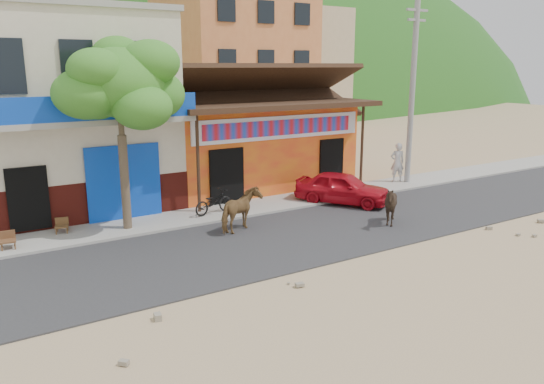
{
  "coord_description": "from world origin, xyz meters",
  "views": [
    {
      "loc": [
        -9.34,
        -10.54,
        5.23
      ],
      "look_at": [
        -0.86,
        3.0,
        1.4
      ],
      "focal_mm": 35.0,
      "sensor_mm": 36.0,
      "label": 1
    }
  ],
  "objects_px": {
    "cow_dark": "(391,205)",
    "cafe_chair_left": "(61,220)",
    "cow_tan": "(241,210)",
    "pedestrian": "(397,162)",
    "red_car": "(342,188)",
    "scooter": "(213,202)",
    "cafe_chair_right": "(7,233)",
    "tree": "(122,135)",
    "utility_pole": "(412,92)"
  },
  "relations": [
    {
      "from": "cow_dark",
      "to": "cafe_chair_left",
      "type": "distance_m",
      "value": 10.58
    },
    {
      "from": "red_car",
      "to": "cafe_chair_right",
      "type": "relative_size",
      "value": 3.96
    },
    {
      "from": "cafe_chair_right",
      "to": "cow_dark",
      "type": "bearing_deg",
      "value": -13.94
    },
    {
      "from": "cow_dark",
      "to": "red_car",
      "type": "relative_size",
      "value": 0.37
    },
    {
      "from": "scooter",
      "to": "red_car",
      "type": "bearing_deg",
      "value": -115.31
    },
    {
      "from": "red_car",
      "to": "pedestrian",
      "type": "distance_m",
      "value": 4.64
    },
    {
      "from": "cow_dark",
      "to": "cafe_chair_right",
      "type": "relative_size",
      "value": 1.47
    },
    {
      "from": "scooter",
      "to": "cafe_chair_left",
      "type": "distance_m",
      "value": 5.03
    },
    {
      "from": "tree",
      "to": "cow_dark",
      "type": "distance_m",
      "value": 8.95
    },
    {
      "from": "tree",
      "to": "cafe_chair_right",
      "type": "bearing_deg",
      "value": -177.57
    },
    {
      "from": "cow_dark",
      "to": "cafe_chair_left",
      "type": "xyz_separation_m",
      "value": [
        -9.51,
        4.63,
        -0.16
      ]
    },
    {
      "from": "cow_dark",
      "to": "red_car",
      "type": "distance_m",
      "value": 3.08
    },
    {
      "from": "red_car",
      "to": "cafe_chair_right",
      "type": "distance_m",
      "value": 11.6
    },
    {
      "from": "cow_dark",
      "to": "red_car",
      "type": "xyz_separation_m",
      "value": [
        0.45,
        3.05,
        -0.06
      ]
    },
    {
      "from": "cafe_chair_left",
      "to": "cafe_chair_right",
      "type": "distance_m",
      "value": 1.76
    },
    {
      "from": "red_car",
      "to": "cafe_chair_right",
      "type": "height_order",
      "value": "red_car"
    },
    {
      "from": "cow_tan",
      "to": "scooter",
      "type": "height_order",
      "value": "cow_tan"
    },
    {
      "from": "red_car",
      "to": "cafe_chair_left",
      "type": "bearing_deg",
      "value": 136.82
    },
    {
      "from": "utility_pole",
      "to": "red_car",
      "type": "xyz_separation_m",
      "value": [
        -4.74,
        -1.2,
        -3.47
      ]
    },
    {
      "from": "cow_dark",
      "to": "tree",
      "type": "bearing_deg",
      "value": -118.79
    },
    {
      "from": "utility_pole",
      "to": "cow_dark",
      "type": "distance_m",
      "value": 7.52
    },
    {
      "from": "cafe_chair_right",
      "to": "cafe_chair_left",
      "type": "bearing_deg",
      "value": 29.95
    },
    {
      "from": "scooter",
      "to": "cafe_chair_right",
      "type": "distance_m",
      "value": 6.61
    },
    {
      "from": "red_car",
      "to": "scooter",
      "type": "bearing_deg",
      "value": 133.69
    },
    {
      "from": "tree",
      "to": "utility_pole",
      "type": "distance_m",
      "value": 12.84
    },
    {
      "from": "cow_tan",
      "to": "scooter",
      "type": "distance_m",
      "value": 2.08
    },
    {
      "from": "tree",
      "to": "cow_tan",
      "type": "xyz_separation_m",
      "value": [
        3.07,
        -2.0,
        -2.4
      ]
    },
    {
      "from": "cafe_chair_left",
      "to": "cafe_chair_right",
      "type": "relative_size",
      "value": 0.94
    },
    {
      "from": "tree",
      "to": "scooter",
      "type": "xyz_separation_m",
      "value": [
        3.1,
        0.07,
        -2.58
      ]
    },
    {
      "from": "cow_tan",
      "to": "cow_dark",
      "type": "distance_m",
      "value": 4.98
    },
    {
      "from": "tree",
      "to": "cafe_chair_left",
      "type": "xyz_separation_m",
      "value": [
        -1.9,
        0.59,
        -2.57
      ]
    },
    {
      "from": "red_car",
      "to": "scooter",
      "type": "height_order",
      "value": "red_car"
    },
    {
      "from": "cow_dark",
      "to": "pedestrian",
      "type": "xyz_separation_m",
      "value": [
        4.83,
        4.54,
        0.28
      ]
    },
    {
      "from": "utility_pole",
      "to": "cow_tan",
      "type": "bearing_deg",
      "value": -167.24
    },
    {
      "from": "cow_tan",
      "to": "red_car",
      "type": "height_order",
      "value": "cow_tan"
    },
    {
      "from": "cow_dark",
      "to": "cafe_chair_right",
      "type": "distance_m",
      "value": 11.78
    },
    {
      "from": "utility_pole",
      "to": "cow_tan",
      "type": "xyz_separation_m",
      "value": [
        -9.73,
        -2.2,
        -3.4
      ]
    },
    {
      "from": "cow_tan",
      "to": "pedestrian",
      "type": "distance_m",
      "value": 9.7
    },
    {
      "from": "utility_pole",
      "to": "pedestrian",
      "type": "distance_m",
      "value": 3.16
    },
    {
      "from": "cafe_chair_left",
      "to": "pedestrian",
      "type": "bearing_deg",
      "value": 14.67
    },
    {
      "from": "utility_pole",
      "to": "cafe_chair_left",
      "type": "height_order",
      "value": "utility_pole"
    },
    {
      "from": "cow_dark",
      "to": "cafe_chair_left",
      "type": "bearing_deg",
      "value": -116.76
    },
    {
      "from": "red_car",
      "to": "cafe_chair_left",
      "type": "xyz_separation_m",
      "value": [
        -9.96,
        1.59,
        -0.11
      ]
    },
    {
      "from": "pedestrian",
      "to": "cafe_chair_right",
      "type": "relative_size",
      "value": 1.92
    },
    {
      "from": "cow_dark",
      "to": "pedestrian",
      "type": "distance_m",
      "value": 6.63
    },
    {
      "from": "tree",
      "to": "cafe_chair_right",
      "type": "height_order",
      "value": "tree"
    },
    {
      "from": "tree",
      "to": "cow_dark",
      "type": "xyz_separation_m",
      "value": [
        7.61,
        -4.05,
        -2.41
      ]
    },
    {
      "from": "tree",
      "to": "cafe_chair_left",
      "type": "distance_m",
      "value": 3.25
    },
    {
      "from": "cow_tan",
      "to": "pedestrian",
      "type": "height_order",
      "value": "pedestrian"
    },
    {
      "from": "pedestrian",
      "to": "cafe_chair_left",
      "type": "distance_m",
      "value": 14.35
    }
  ]
}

